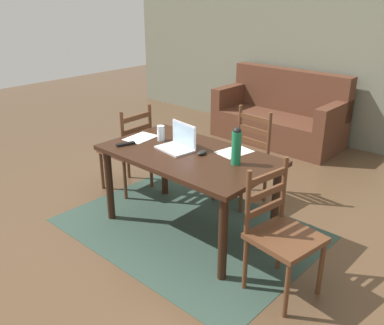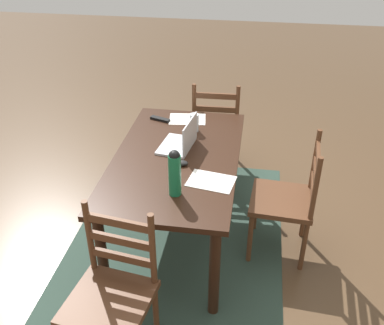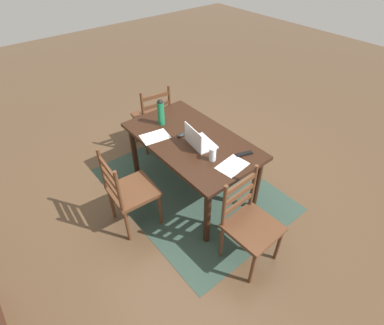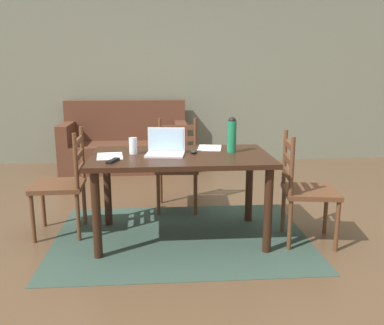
% 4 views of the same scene
% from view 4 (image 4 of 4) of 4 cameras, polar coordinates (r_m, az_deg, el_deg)
% --- Properties ---
extents(ground_plane, '(14.00, 14.00, 0.00)m').
position_cam_4_polar(ground_plane, '(3.78, -1.46, -10.14)').
color(ground_plane, brown).
extents(area_rug, '(2.23, 1.63, 0.01)m').
position_cam_4_polar(area_rug, '(3.78, -1.46, -10.10)').
color(area_rug, '#2D4238').
rests_on(area_rug, ground).
extents(wall_back, '(8.00, 0.12, 2.70)m').
position_cam_4_polar(wall_back, '(6.63, -3.00, 11.74)').
color(wall_back, '#6B6D5B').
rests_on(wall_back, ground).
extents(dining_table, '(1.52, 0.88, 0.75)m').
position_cam_4_polar(dining_table, '(3.58, -1.51, -0.46)').
color(dining_table, black).
rests_on(dining_table, ground).
extents(chair_right_near, '(0.50, 0.50, 0.95)m').
position_cam_4_polar(chair_right_near, '(3.67, 15.28, -3.66)').
color(chair_right_near, '#56331E').
rests_on(chair_right_near, ground).
extents(chair_far_head, '(0.47, 0.47, 0.95)m').
position_cam_4_polar(chair_far_head, '(4.41, -2.01, -0.46)').
color(chair_far_head, '#56331E').
rests_on(chair_far_head, ground).
extents(chair_left_far, '(0.45, 0.45, 0.95)m').
position_cam_4_polar(chair_left_far, '(3.89, -17.28, -2.86)').
color(chair_left_far, '#56331E').
rests_on(chair_left_far, ground).
extents(couch, '(1.80, 0.80, 1.00)m').
position_cam_4_polar(couch, '(6.28, -9.11, 2.39)').
color(couch, '#512D1E').
rests_on(couch, ground).
extents(laptop, '(0.35, 0.26, 0.23)m').
position_cam_4_polar(laptop, '(3.56, -3.64, 2.01)').
color(laptop, silver).
rests_on(laptop, dining_table).
extents(water_bottle, '(0.08, 0.08, 0.31)m').
position_cam_4_polar(water_bottle, '(3.65, 5.48, 3.90)').
color(water_bottle, '#197247').
rests_on(water_bottle, dining_table).
extents(drinking_glass, '(0.07, 0.07, 0.14)m').
position_cam_4_polar(drinking_glass, '(3.61, -8.06, 2.28)').
color(drinking_glass, silver).
rests_on(drinking_glass, dining_table).
extents(computer_mouse, '(0.07, 0.10, 0.03)m').
position_cam_4_polar(computer_mouse, '(3.61, 0.21, 1.54)').
color(computer_mouse, black).
rests_on(computer_mouse, dining_table).
extents(tv_remote, '(0.10, 0.18, 0.02)m').
position_cam_4_polar(tv_remote, '(3.34, -10.78, 0.24)').
color(tv_remote, black).
rests_on(tv_remote, dining_table).
extents(paper_stack_left, '(0.24, 0.32, 0.00)m').
position_cam_4_polar(paper_stack_left, '(3.56, -11.19, 0.87)').
color(paper_stack_left, white).
rests_on(paper_stack_left, dining_table).
extents(paper_stack_right, '(0.26, 0.33, 0.00)m').
position_cam_4_polar(paper_stack_right, '(3.86, 2.42, 2.02)').
color(paper_stack_right, white).
rests_on(paper_stack_right, dining_table).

